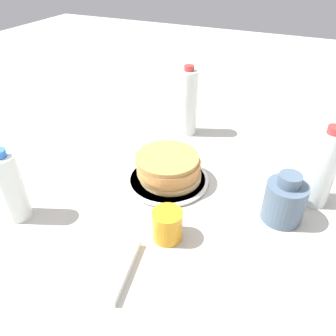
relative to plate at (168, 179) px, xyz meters
The scene contains 9 objects.
ground_plane 0.02m from the plate, 83.04° to the left, with size 4.00×4.00×0.00m, color #BCB7AD.
plate is the anchor object (origin of this frame).
pancake_stack 0.04m from the plate, 97.61° to the left, with size 0.19×0.19×0.08m.
juice_glass 0.22m from the plate, 24.01° to the left, with size 0.07×0.07×0.08m.
cream_jug 0.33m from the plate, 86.01° to the left, with size 0.10×0.10×0.14m.
water_bottle_near 0.42m from the plate, 44.47° to the right, with size 0.06×0.06×0.20m.
water_bottle_mid 0.42m from the plate, 101.63° to the left, with size 0.07×0.07×0.23m.
water_bottle_far 0.33m from the plate, 168.82° to the right, with size 0.07×0.07×0.25m.
napkin 0.35m from the plate, ahead, with size 0.18×0.16×0.02m.
Camera 1 is at (0.70, 0.30, 0.59)m, focal length 35.00 mm.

